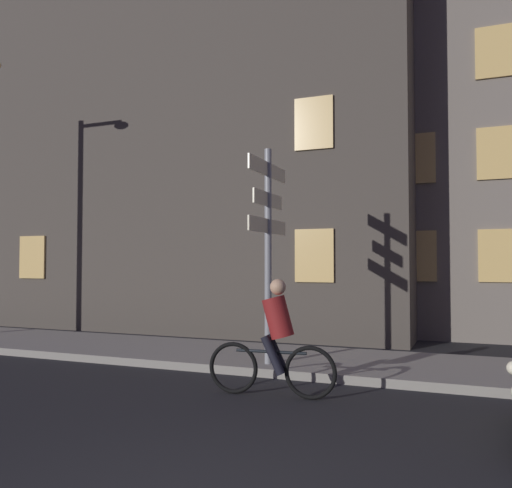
{
  "coord_description": "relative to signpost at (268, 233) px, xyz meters",
  "views": [
    {
      "loc": [
        1.85,
        -3.16,
        1.82
      ],
      "look_at": [
        -1.48,
        5.05,
        2.14
      ],
      "focal_mm": 37.57,
      "sensor_mm": 36.0,
      "label": 1
    }
  ],
  "objects": [
    {
      "name": "sidewalk_kerb",
      "position": [
        1.37,
        0.85,
        -2.27
      ],
      "size": [
        40.0,
        2.61,
        0.14
      ],
      "primitive_type": "cube",
      "color": "gray",
      "rests_on": "ground_plane"
    },
    {
      "name": "signpost",
      "position": [
        0.0,
        0.0,
        0.0
      ],
      "size": [
        0.12,
        1.72,
        3.63
      ],
      "color": "gray",
      "rests_on": "sidewalk_kerb"
    },
    {
      "name": "cyclist",
      "position": [
        0.68,
        -1.53,
        -1.59
      ],
      "size": [
        1.82,
        0.35,
        1.61
      ],
      "color": "black",
      "rests_on": "ground_plane"
    },
    {
      "name": "building_left_block",
      "position": [
        -4.23,
        6.97,
        5.17
      ],
      "size": [
        12.39,
        7.59,
        15.03
      ],
      "color": "#4C443D",
      "rests_on": "ground_plane"
    }
  ]
}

